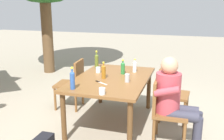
{
  "coord_description": "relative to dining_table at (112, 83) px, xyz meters",
  "views": [
    {
      "loc": [
        -3.55,
        -1.09,
        1.82
      ],
      "look_at": [
        0.0,
        0.0,
        0.85
      ],
      "focal_mm": 40.96,
      "sensor_mm": 36.0,
      "label": 1
    }
  ],
  "objects": [
    {
      "name": "cup_glass",
      "position": [
        -0.74,
        -0.1,
        0.12
      ],
      "size": [
        0.08,
        0.08,
        0.08
      ],
      "primitive_type": "cylinder",
      "color": "silver",
      "rests_on": "dining_table"
    },
    {
      "name": "chair_far_right",
      "position": [
        0.37,
        0.84,
        -0.17
      ],
      "size": [
        0.48,
        0.48,
        0.87
      ],
      "color": "brown",
      "rests_on": "ground_plane"
    },
    {
      "name": "bottle_blue",
      "position": [
        -0.66,
        0.34,
        0.21
      ],
      "size": [
        0.06,
        0.06,
        0.3
      ],
      "color": "#2D56A3",
      "rests_on": "dining_table"
    },
    {
      "name": "dining_table",
      "position": [
        0.0,
        0.0,
        0.0
      ],
      "size": [
        1.62,
        1.07,
        0.73
      ],
      "color": "brown",
      "rests_on": "ground_plane"
    },
    {
      "name": "person_in_white_shirt",
      "position": [
        -0.37,
        -0.94,
        0.0
      ],
      "size": [
        0.47,
        0.61,
        1.18
      ],
      "color": "#B7424C",
      "rests_on": "ground_plane"
    },
    {
      "name": "chair_near_right",
      "position": [
        0.37,
        -0.84,
        -0.17
      ],
      "size": [
        0.47,
        0.47,
        0.87
      ],
      "color": "brown",
      "rests_on": "ground_plane"
    },
    {
      "name": "bottle_green",
      "position": [
        0.25,
        -0.1,
        0.18
      ],
      "size": [
        0.06,
        0.06,
        0.24
      ],
      "color": "#287A38",
      "rests_on": "dining_table"
    },
    {
      "name": "bottle_clear",
      "position": [
        0.42,
        -0.26,
        0.18
      ],
      "size": [
        0.06,
        0.06,
        0.22
      ],
      "color": "white",
      "rests_on": "dining_table"
    },
    {
      "name": "cup_white",
      "position": [
        0.22,
        0.3,
        0.12
      ],
      "size": [
        0.08,
        0.08,
        0.09
      ],
      "primitive_type": "cylinder",
      "color": "white",
      "rests_on": "dining_table"
    },
    {
      "name": "chair_near_left",
      "position": [
        -0.37,
        -0.84,
        -0.17
      ],
      "size": [
        0.45,
        0.45,
        0.87
      ],
      "color": "brown",
      "rests_on": "ground_plane"
    },
    {
      "name": "ground_plane",
      "position": [
        0.0,
        0.0,
        -0.65
      ],
      "size": [
        24.0,
        24.0,
        0.0
      ],
      "primitive_type": "plane",
      "color": "gray"
    },
    {
      "name": "cup_steel",
      "position": [
        -0.15,
        -0.27,
        0.14
      ],
      "size": [
        0.07,
        0.07,
        0.12
      ],
      "primitive_type": "cylinder",
      "color": "#B2B7BC",
      "rests_on": "dining_table"
    },
    {
      "name": "table_knife",
      "position": [
        -0.3,
        0.08,
        0.08
      ],
      "size": [
        0.14,
        0.22,
        0.01
      ],
      "color": "silver",
      "rests_on": "dining_table"
    },
    {
      "name": "bottle_amber",
      "position": [
        -0.07,
        0.11,
        0.19
      ],
      "size": [
        0.06,
        0.06,
        0.25
      ],
      "color": "#996019",
      "rests_on": "dining_table"
    },
    {
      "name": "bottle_olive",
      "position": [
        0.47,
        0.42,
        0.21
      ],
      "size": [
        0.06,
        0.06,
        0.31
      ],
      "color": "#566623",
      "rests_on": "dining_table"
    }
  ]
}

